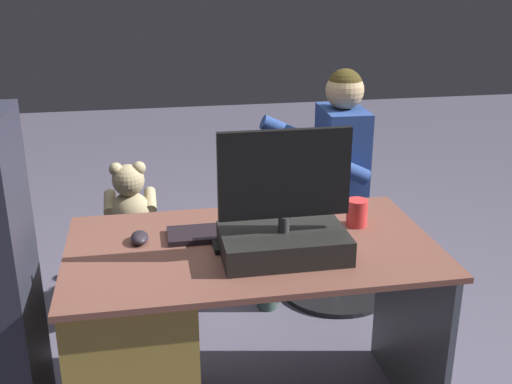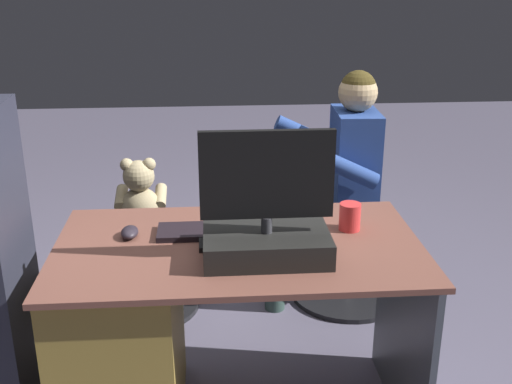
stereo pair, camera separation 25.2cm
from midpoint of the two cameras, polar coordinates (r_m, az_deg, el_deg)
ground_plane at (r=2.88m, az=-4.52°, el=-14.20°), size 10.00×10.00×0.00m
desk at (r=2.29m, az=-11.96°, el=-13.11°), size 1.25×0.71×0.72m
monitor at (r=2.01m, az=-1.04°, el=-3.12°), size 0.42×0.26×0.42m
keyboard at (r=2.21m, az=-5.88°, el=-3.74°), size 0.42×0.14×0.02m
computer_mouse at (r=2.20m, az=-13.83°, el=-4.12°), size 0.06×0.10×0.04m
cup at (r=2.27m, az=6.07°, el=-1.96°), size 0.08×0.08×0.10m
tv_remote at (r=2.13m, az=-6.80°, el=-4.71°), size 0.04×0.15×0.02m
notebook_binder at (r=2.16m, az=0.52°, el=-4.16°), size 0.26×0.33×0.02m
office_chair_teddy at (r=3.09m, az=-13.32°, el=-6.68°), size 0.52×0.52×0.44m
teddy_bear at (r=2.96m, az=-13.83°, el=-0.81°), size 0.24×0.24×0.34m
visitor_chair at (r=3.22m, az=5.17°, el=-5.18°), size 0.57×0.57×0.44m
person at (r=3.04m, az=3.85°, el=1.96°), size 0.55×0.49×1.16m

